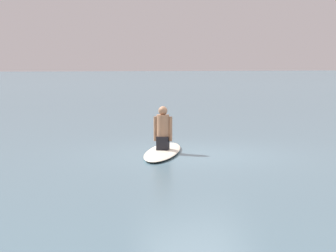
% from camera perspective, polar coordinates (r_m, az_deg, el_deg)
% --- Properties ---
extents(ground_plane, '(400.00, 400.00, 0.00)m').
position_cam_1_polar(ground_plane, '(13.97, 2.58, -2.80)').
color(ground_plane, slate).
extents(surfboard, '(2.16, 3.20, 0.10)m').
position_cam_1_polar(surfboard, '(14.21, -0.49, -2.45)').
color(surfboard, silver).
rests_on(surfboard, ground).
extents(person_paddler, '(0.44, 0.43, 1.03)m').
position_cam_1_polar(person_paddler, '(14.15, -0.49, -0.38)').
color(person_paddler, black).
rests_on(person_paddler, surfboard).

